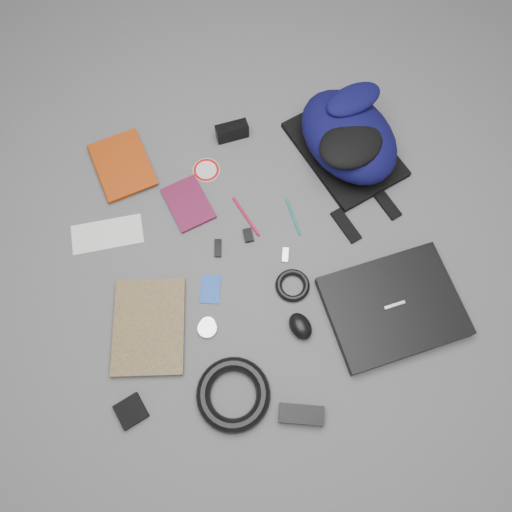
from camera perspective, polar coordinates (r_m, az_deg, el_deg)
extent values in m
plane|color=#4F4F51|center=(1.56, 0.00, -0.26)|extent=(4.00, 4.00, 0.00)
cube|color=black|center=(1.54, 15.39, -5.60)|extent=(0.41, 0.33, 0.04)
imported|color=#882A07|center=(1.75, -17.68, 8.83)|extent=(0.22, 0.26, 0.03)
imported|color=#B7960D|center=(1.54, -16.00, -7.86)|extent=(0.26, 0.32, 0.02)
cube|color=silver|center=(1.65, -16.63, 2.40)|extent=(0.23, 0.11, 0.00)
cube|color=#460D25|center=(1.64, -7.75, 5.96)|extent=(0.16, 0.20, 0.01)
cube|color=black|center=(1.74, -2.76, 14.04)|extent=(0.11, 0.05, 0.06)
cylinder|color=silver|center=(1.70, -5.70, 9.73)|extent=(0.12, 0.12, 0.00)
cylinder|color=#0C7165|center=(1.61, 4.28, 4.50)|extent=(0.02, 0.13, 0.01)
cylinder|color=#AB0D2D|center=(1.61, -1.14, 4.53)|extent=(0.06, 0.15, 0.01)
cube|color=#163FA5|center=(1.53, -5.22, -3.80)|extent=(0.08, 0.10, 0.00)
cube|color=black|center=(1.57, -4.37, 0.91)|extent=(0.03, 0.06, 0.01)
cube|color=silver|center=(1.56, 3.36, 0.12)|extent=(0.03, 0.05, 0.01)
cube|color=black|center=(1.58, -0.89, 2.38)|extent=(0.03, 0.04, 0.01)
ellipsoid|color=black|center=(1.48, 5.09, -8.00)|extent=(0.08, 0.10, 0.04)
cylinder|color=#B1B2B3|center=(1.49, -5.59, -8.25)|extent=(0.07, 0.07, 0.01)
cylinder|color=silver|center=(1.50, -5.54, -7.82)|extent=(0.05, 0.05, 0.01)
torus|color=black|center=(1.52, 4.20, -3.37)|extent=(0.12, 0.12, 0.02)
cube|color=black|center=(1.45, 5.21, -17.59)|extent=(0.13, 0.09, 0.03)
torus|color=black|center=(1.45, -2.61, -15.51)|extent=(0.27, 0.27, 0.04)
cube|color=black|center=(1.49, -14.09, -16.83)|extent=(0.10, 0.10, 0.02)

